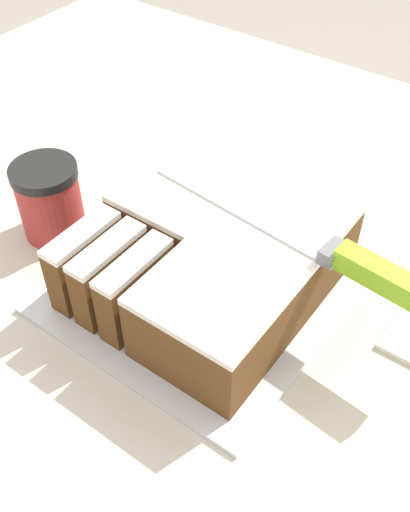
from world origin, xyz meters
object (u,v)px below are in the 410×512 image
at_px(cake, 211,255).
at_px(knife, 347,260).
at_px(cake_board, 205,285).
at_px(coffee_cup, 50,200).

relative_size(cake, knife, 0.73).
distance_m(cake_board, knife, 0.17).
bearing_deg(coffee_cup, cake, 9.93).
bearing_deg(cake, coffee_cup, -170.07).
xyz_separation_m(cake, knife, (0.13, 0.03, 0.05)).
height_order(cake, knife, knife).
bearing_deg(coffee_cup, cake_board, 8.78).
height_order(cake_board, cake, cake).
bearing_deg(knife, cake, 16.99).
xyz_separation_m(cake_board, coffee_cup, (-0.20, -0.03, 0.04)).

